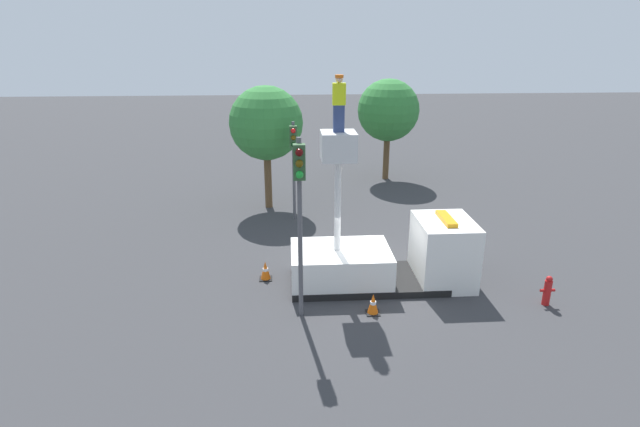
# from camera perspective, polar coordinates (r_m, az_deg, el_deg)

# --- Properties ---
(ground_plane) EXTENTS (120.00, 120.00, 0.00)m
(ground_plane) POSITION_cam_1_polar(r_m,az_deg,el_deg) (17.85, 5.39, -7.88)
(ground_plane) COLOR #38383A
(bucket_truck) EXTENTS (6.28, 2.44, 5.36)m
(bucket_truck) POSITION_cam_1_polar(r_m,az_deg,el_deg) (17.53, 7.56, -4.90)
(bucket_truck) COLOR black
(bucket_truck) RESTS_ON ground
(worker) EXTENTS (0.40, 0.26, 1.75)m
(worker) POSITION_cam_1_polar(r_m,az_deg,el_deg) (15.83, 2.18, 12.44)
(worker) COLOR navy
(worker) RESTS_ON bucket_truck
(traffic_light_pole) EXTENTS (0.34, 0.57, 5.59)m
(traffic_light_pole) POSITION_cam_1_polar(r_m,az_deg,el_deg) (14.17, -2.34, 2.06)
(traffic_light_pole) COLOR #515156
(traffic_light_pole) RESTS_ON ground
(traffic_light_across) EXTENTS (0.34, 0.57, 4.61)m
(traffic_light_across) POSITION_cam_1_polar(r_m,az_deg,el_deg) (22.78, -3.04, 7.06)
(traffic_light_across) COLOR #515156
(traffic_light_across) RESTS_ON ground
(fire_hydrant) EXTENTS (0.48, 0.24, 1.02)m
(fire_hydrant) POSITION_cam_1_polar(r_m,az_deg,el_deg) (17.79, 24.55, -8.02)
(fire_hydrant) COLOR red
(fire_hydrant) RESTS_ON ground
(traffic_cone_rear) EXTENTS (0.45, 0.45, 0.69)m
(traffic_cone_rear) POSITION_cam_1_polar(r_m,az_deg,el_deg) (17.99, -6.25, -6.53)
(traffic_cone_rear) COLOR black
(traffic_cone_rear) RESTS_ON ground
(traffic_cone_curbside) EXTENTS (0.43, 0.43, 0.68)m
(traffic_cone_curbside) POSITION_cam_1_polar(r_m,az_deg,el_deg) (15.91, 6.09, -10.26)
(traffic_cone_curbside) COLOR black
(traffic_cone_curbside) RESTS_ON ground
(tree_left_bg) EXTENTS (3.60, 3.60, 5.93)m
(tree_left_bg) POSITION_cam_1_polar(r_m,az_deg,el_deg) (29.98, 7.81, 11.58)
(tree_left_bg) COLOR brown
(tree_left_bg) RESTS_ON ground
(tree_right_bg) EXTENTS (3.57, 3.57, 6.05)m
(tree_right_bg) POSITION_cam_1_polar(r_m,az_deg,el_deg) (24.55, -6.18, 10.18)
(tree_right_bg) COLOR brown
(tree_right_bg) RESTS_ON ground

